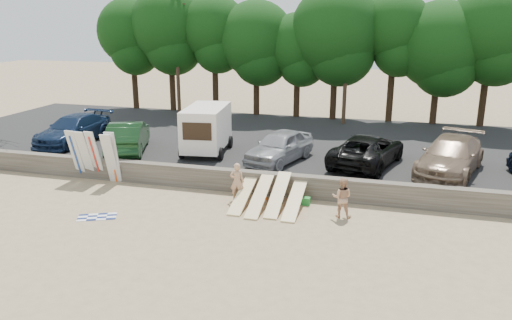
# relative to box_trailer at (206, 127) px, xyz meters

# --- Properties ---
(ground) EXTENTS (120.00, 120.00, 0.00)m
(ground) POSITION_rel_box_trailer_xyz_m (4.23, -6.47, -2.08)
(ground) COLOR tan
(ground) RESTS_ON ground
(seawall) EXTENTS (44.00, 0.50, 1.00)m
(seawall) POSITION_rel_box_trailer_xyz_m (4.23, -3.47, -1.58)
(seawall) COLOR #6B6356
(seawall) RESTS_ON ground
(parking_lot) EXTENTS (44.00, 14.50, 0.70)m
(parking_lot) POSITION_rel_box_trailer_xyz_m (4.23, 4.03, -1.73)
(parking_lot) COLOR #282828
(parking_lot) RESTS_ON ground
(treeline) EXTENTS (33.77, 6.25, 9.22)m
(treeline) POSITION_rel_box_trailer_xyz_m (4.42, 11.09, 4.45)
(treeline) COLOR #382616
(treeline) RESTS_ON parking_lot
(utility_poles) EXTENTS (25.80, 0.26, 9.00)m
(utility_poles) POSITION_rel_box_trailer_xyz_m (6.23, 9.53, 3.35)
(utility_poles) COLOR #473321
(utility_poles) RESTS_ON parking_lot
(box_trailer) EXTENTS (2.61, 4.09, 2.47)m
(box_trailer) POSITION_rel_box_trailer_xyz_m (0.00, 0.00, 0.00)
(box_trailer) COLOR white
(box_trailer) RESTS_ON parking_lot
(car_0) EXTENTS (2.46, 5.49, 1.56)m
(car_0) POSITION_rel_box_trailer_xyz_m (-8.10, -0.01, -0.60)
(car_0) COLOR #11223E
(car_0) RESTS_ON parking_lot
(car_1) EXTENTS (3.41, 5.29, 1.65)m
(car_1) POSITION_rel_box_trailer_xyz_m (-4.15, -0.87, -0.56)
(car_1) COLOR #123216
(car_1) RESTS_ON parking_lot
(car_2) EXTENTS (3.12, 4.95, 1.57)m
(car_2) POSITION_rel_box_trailer_xyz_m (4.10, -0.64, -0.60)
(car_2) COLOR #949599
(car_2) RESTS_ON parking_lot
(car_3) EXTENTS (3.83, 5.88, 1.51)m
(car_3) POSITION_rel_box_trailer_xyz_m (8.33, -0.06, -0.63)
(car_3) COLOR black
(car_3) RESTS_ON parking_lot
(car_4) EXTENTS (3.86, 6.11, 1.65)m
(car_4) POSITION_rel_box_trailer_xyz_m (12.09, -0.40, -0.56)
(car_4) COLOR #7B634E
(car_4) RESTS_ON parking_lot
(surfboard_upright_0) EXTENTS (0.54, 0.78, 2.52)m
(surfboard_upright_0) POSITION_rel_box_trailer_xyz_m (-5.26, -3.93, -0.82)
(surfboard_upright_0) COLOR silver
(surfboard_upright_0) RESTS_ON ground
(surfboard_upright_1) EXTENTS (0.55, 0.84, 2.50)m
(surfboard_upright_1) POSITION_rel_box_trailer_xyz_m (-4.74, -3.93, -0.83)
(surfboard_upright_1) COLOR silver
(surfboard_upright_1) RESTS_ON ground
(surfboard_upright_2) EXTENTS (0.57, 0.79, 2.52)m
(surfboard_upright_2) POSITION_rel_box_trailer_xyz_m (-4.24, -3.88, -0.82)
(surfboard_upright_2) COLOR silver
(surfboard_upright_2) RESTS_ON ground
(surfboard_upright_3) EXTENTS (0.60, 0.89, 2.50)m
(surfboard_upright_3) POSITION_rel_box_trailer_xyz_m (-3.32, -4.07, -0.83)
(surfboard_upright_3) COLOR silver
(surfboard_upright_3) RESTS_ON ground
(surfboard_upright_4) EXTENTS (0.56, 0.61, 2.56)m
(surfboard_upright_4) POSITION_rel_box_trailer_xyz_m (-3.23, -3.96, -0.80)
(surfboard_upright_4) COLOR silver
(surfboard_upright_4) RESTS_ON ground
(surfboard_low_0) EXTENTS (0.56, 2.91, 0.85)m
(surfboard_low_0) POSITION_rel_box_trailer_xyz_m (3.50, -4.95, -1.65)
(surfboard_low_0) COLOR #F8DE9C
(surfboard_low_0) RESTS_ON ground
(surfboard_low_1) EXTENTS (0.56, 2.88, 0.99)m
(surfboard_low_1) POSITION_rel_box_trailer_xyz_m (4.27, -5.16, -1.59)
(surfboard_low_1) COLOR #F8DE9C
(surfboard_low_1) RESTS_ON ground
(surfboard_low_2) EXTENTS (0.56, 2.83, 1.13)m
(surfboard_low_2) POSITION_rel_box_trailer_xyz_m (5.01, -4.94, -1.52)
(surfboard_low_2) COLOR #F8DE9C
(surfboard_low_2) RESTS_ON ground
(surfboard_low_3) EXTENTS (0.56, 2.91, 0.86)m
(surfboard_low_3) POSITION_rel_box_trailer_xyz_m (5.74, -5.03, -1.65)
(surfboard_low_3) COLOR #F8DE9C
(surfboard_low_3) RESTS_ON ground
(beachgoer_a) EXTENTS (0.67, 0.50, 1.69)m
(beachgoer_a) POSITION_rel_box_trailer_xyz_m (3.12, -4.61, -1.24)
(beachgoer_a) COLOR tan
(beachgoer_a) RESTS_ON ground
(beachgoer_b) EXTENTS (0.79, 0.62, 1.63)m
(beachgoer_b) POSITION_rel_box_trailer_xyz_m (7.68, -5.29, -1.27)
(beachgoer_b) COLOR tan
(beachgoer_b) RESTS_ON ground
(cooler) EXTENTS (0.39, 0.31, 0.32)m
(cooler) POSITION_rel_box_trailer_xyz_m (6.08, -4.35, -1.92)
(cooler) COLOR green
(cooler) RESTS_ON ground
(gear_bag) EXTENTS (0.33, 0.29, 0.22)m
(gear_bag) POSITION_rel_box_trailer_xyz_m (4.20, -4.17, -1.97)
(gear_bag) COLOR orange
(gear_bag) RESTS_ON ground
(beach_towel) EXTENTS (1.98, 1.98, 0.00)m
(beach_towel) POSITION_rel_box_trailer_xyz_m (-1.70, -7.90, -2.08)
(beach_towel) COLOR white
(beach_towel) RESTS_ON ground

